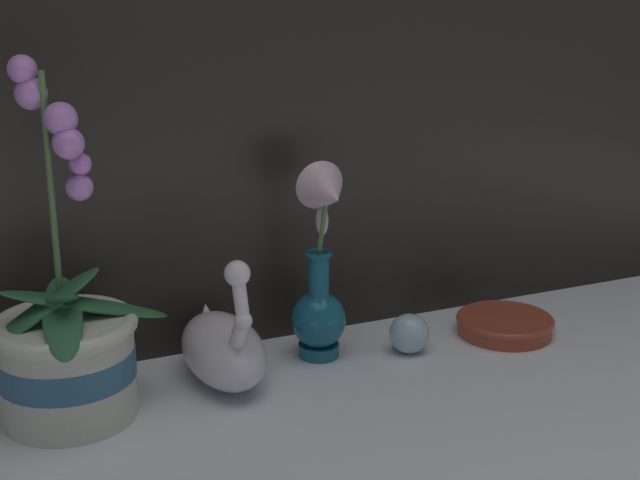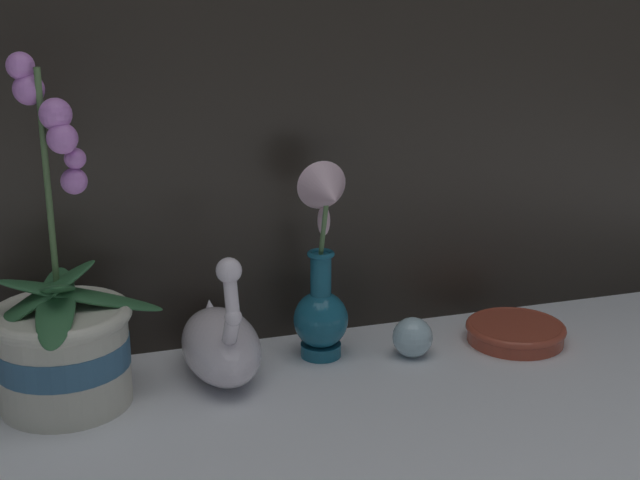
% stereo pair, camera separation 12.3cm
% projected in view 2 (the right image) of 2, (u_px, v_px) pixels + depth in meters
% --- Properties ---
extents(ground_plane, '(2.80, 2.80, 0.00)m').
position_uv_depth(ground_plane, '(325.00, 402.00, 1.18)').
color(ground_plane, white).
extents(orchid_potted_plant, '(0.25, 0.24, 0.46)m').
position_uv_depth(orchid_potted_plant, '(62.00, 338.00, 1.15)').
color(orchid_potted_plant, beige).
rests_on(orchid_potted_plant, ground_plane).
extents(swan_figurine, '(0.11, 0.21, 0.20)m').
position_uv_depth(swan_figurine, '(221.00, 342.00, 1.24)').
color(swan_figurine, white).
rests_on(swan_figurine, ground_plane).
extents(blue_vase, '(0.08, 0.11, 0.30)m').
position_uv_depth(blue_vase, '(323.00, 279.00, 1.27)').
color(blue_vase, '#195B75').
rests_on(blue_vase, ground_plane).
extents(glass_sphere, '(0.06, 0.06, 0.06)m').
position_uv_depth(glass_sphere, '(413.00, 337.00, 1.31)').
color(glass_sphere, silver).
rests_on(glass_sphere, ground_plane).
extents(amber_dish, '(0.15, 0.15, 0.03)m').
position_uv_depth(amber_dish, '(516.00, 331.00, 1.36)').
color(amber_dish, '#A8422D').
rests_on(amber_dish, ground_plane).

